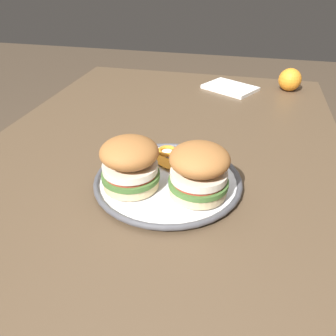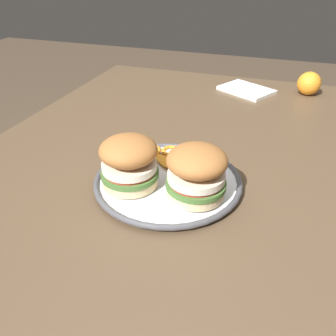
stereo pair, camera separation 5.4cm
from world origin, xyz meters
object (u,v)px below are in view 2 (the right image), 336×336
at_px(dinner_plate, 168,181).
at_px(sandwich_half_right, 129,161).
at_px(whole_orange, 309,83).
at_px(sandwich_half_left, 196,171).
at_px(dining_table, 154,200).

height_order(dinner_plate, sandwich_half_right, sandwich_half_right).
distance_m(dinner_plate, whole_orange, 0.71).
bearing_deg(sandwich_half_right, dinner_plate, 123.92).
height_order(sandwich_half_left, sandwich_half_right, same).
bearing_deg(dinner_plate, sandwich_half_right, -56.08).
xyz_separation_m(dining_table, sandwich_half_right, (0.09, -0.01, 0.16)).
xyz_separation_m(sandwich_half_left, whole_orange, (-0.69, 0.21, -0.03)).
bearing_deg(sandwich_half_right, whole_orange, 154.09).
relative_size(dinner_plate, sandwich_half_right, 2.31).
bearing_deg(whole_orange, sandwich_half_left, -16.68).
bearing_deg(sandwich_half_right, sandwich_half_left, 92.43).
height_order(dinner_plate, sandwich_half_left, sandwich_half_left).
xyz_separation_m(dining_table, dinner_plate, (0.05, 0.05, 0.10)).
relative_size(dining_table, dinner_plate, 4.79).
bearing_deg(whole_orange, dinner_plate, -22.78).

